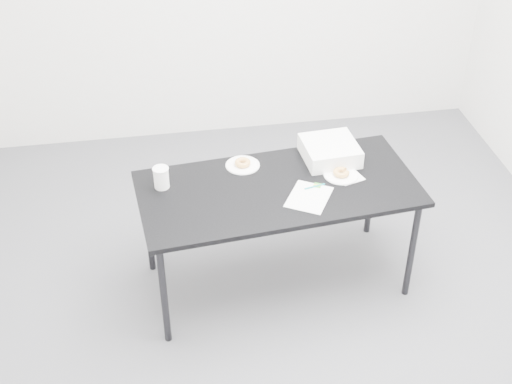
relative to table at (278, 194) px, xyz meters
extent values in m
plane|color=#4C4D52|center=(-0.03, -0.14, -0.66)|extent=(4.00, 4.00, 0.00)
cube|color=black|center=(0.00, 0.00, 0.04)|extent=(1.63, 0.88, 0.03)
cylinder|color=black|center=(-0.69, -0.38, -0.32)|extent=(0.04, 0.04, 0.69)
cylinder|color=black|center=(-0.75, 0.24, -0.32)|extent=(0.04, 0.04, 0.69)
cylinder|color=black|center=(0.75, -0.24, -0.32)|extent=(0.04, 0.04, 0.69)
cylinder|color=black|center=(0.69, 0.38, -0.32)|extent=(0.04, 0.04, 0.69)
cube|color=white|center=(0.15, -0.13, 0.06)|extent=(0.32, 0.34, 0.00)
cube|color=green|center=(0.22, -0.03, 0.06)|extent=(0.06, 0.06, 0.00)
cylinder|color=#0C818C|center=(0.20, -0.04, 0.06)|extent=(0.12, 0.04, 0.01)
cube|color=white|center=(0.42, 0.03, 0.06)|extent=(0.18, 0.18, 0.00)
cylinder|color=white|center=(0.38, 0.05, 0.06)|extent=(0.20, 0.20, 0.01)
torus|color=gold|center=(0.38, 0.05, 0.08)|extent=(0.11, 0.11, 0.03)
cylinder|color=white|center=(-0.17, 0.24, 0.06)|extent=(0.20, 0.20, 0.01)
torus|color=gold|center=(-0.17, 0.24, 0.08)|extent=(0.13, 0.13, 0.03)
cylinder|color=white|center=(-0.65, 0.11, 0.12)|extent=(0.08, 0.08, 0.13)
cylinder|color=white|center=(0.38, 0.34, 0.06)|extent=(0.10, 0.10, 0.01)
cube|color=white|center=(0.36, 0.24, 0.11)|extent=(0.33, 0.33, 0.10)
camera|label=1|loc=(-0.66, -3.19, 2.39)|focal=50.00mm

